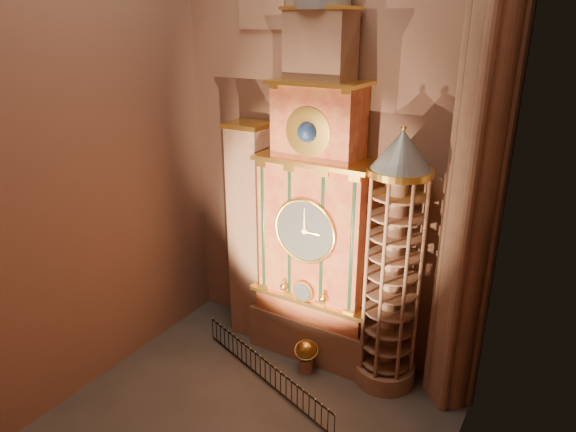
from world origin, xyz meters
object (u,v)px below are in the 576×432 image
Objects in this scene: astronomical_clock at (317,215)px; stair_turret at (393,267)px; portrait_tower at (251,233)px; iron_railing at (265,371)px; celestial_globe at (306,353)px.

astronomical_clock is 3.78m from stair_turret.
stair_turret is (6.90, -0.28, 0.12)m from portrait_tower.
astronomical_clock is 3.73m from portrait_tower.
iron_railing is (2.72, -3.06, -4.57)m from portrait_tower.
portrait_tower is 1.32× the size of iron_railing.
celestial_globe is 1.92m from iron_railing.
stair_turret is (3.50, -0.26, -1.41)m from astronomical_clock.
portrait_tower is 5.91m from celestial_globe.
celestial_globe is at bearing -21.70° from portrait_tower.
astronomical_clock reaches higher than stair_turret.
stair_turret is at bearing -4.30° from astronomical_clock.
iron_railing is at bearing -125.61° from celestial_globe.
iron_railing is (-1.10, -1.54, -0.33)m from celestial_globe.
astronomical_clock reaches higher than portrait_tower.
iron_railing is at bearing -146.44° from stair_turret.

